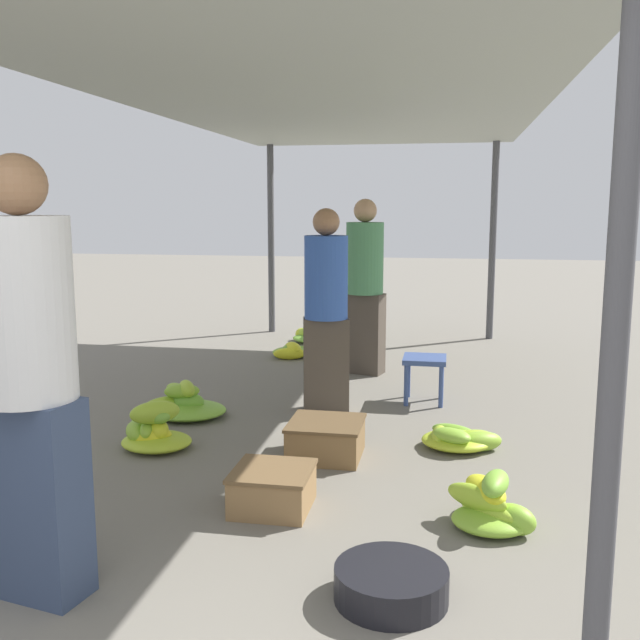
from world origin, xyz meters
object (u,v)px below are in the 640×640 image
Objects in this scene: basin_black at (391,584)px; shopper_walking_far at (326,307)px; stool at (425,365)px; crate_mid at (326,439)px; shopper_walking_mid at (365,284)px; banana_pile_right_0 at (490,507)px; banana_pile_right_1 at (459,439)px; banana_pile_left_2 at (292,351)px; crate_near at (273,489)px; banana_pile_left_1 at (313,336)px; vendor_foreground at (28,375)px; banana_pile_left_0 at (153,431)px; banana_pile_left_3 at (184,405)px.

basin_black is 2.82m from shopper_walking_far.
crate_mid is at bearing -111.97° from stool.
crate_mid is 0.28× the size of shopper_walking_mid.
basin_black is 0.86m from banana_pile_right_0.
banana_pile_right_0 is at bearing -83.30° from banana_pile_right_1.
banana_pile_left_2 is 0.81× the size of banana_pile_right_1.
shopper_walking_far reaches higher than crate_near.
crate_mid is at bearing -73.40° from banana_pile_left_2.
banana_pile_right_0 is (1.77, -4.58, 0.03)m from banana_pile_left_1.
vendor_foreground is at bearing -90.67° from banana_pile_left_1.
basin_black is at bearing -98.57° from banana_pile_right_1.
banana_pile_right_1 is (-0.14, 1.15, -0.04)m from banana_pile_right_0.
stool is 2.33m from crate_near.
stool is 0.24× the size of shopper_walking_far.
vendor_foreground reaches higher than shopper_walking_mid.
basin_black is 1.68m from crate_mid.
shopper_walking_mid reaches higher than shopper_walking_far.
crate_near is at bearing -79.00° from banana_pile_left_2.
shopper_walking_far is (-1.01, 0.72, 0.74)m from banana_pile_right_1.
banana_pile_left_2 is 2.10m from shopper_walking_far.
shopper_walking_mid reaches higher than crate_near.
vendor_foreground is 4.73× the size of stool.
banana_pile_left_0 is at bearing -139.59° from stool.
shopper_walking_mid is (-0.87, 2.01, 0.79)m from banana_pile_right_1.
crate_mid is (0.14, 0.82, 0.01)m from crate_near.
shopper_walking_mid is at bearing 65.29° from banana_pile_left_0.
banana_pile_left_2 is (-1.40, 4.47, -0.00)m from basin_black.
basin_black is at bearing -74.57° from shopper_walking_far.
vendor_foreground is 1.08× the size of shopper_walking_mid.
vendor_foreground is 3.98× the size of banana_pile_left_2.
shopper_walking_far is at bearing 76.33° from vendor_foreground.
banana_pile_right_0 is 3.40m from shopper_walking_mid.
banana_pile_right_1 is (1.70, 2.11, -0.85)m from vendor_foreground.
shopper_walking_far is at bearing 121.50° from banana_pile_right_0.
vendor_foreground is at bearing -152.48° from banana_pile_right_0.
vendor_foreground reaches higher than banana_pile_right_0.
banana_pile_left_0 is 2.24m from banana_pile_right_0.
basin_black is at bearing -81.51° from shopper_walking_mid.
crate_near is (-1.11, 0.02, 0.01)m from banana_pile_right_0.
vendor_foreground is at bearing -82.25° from banana_pile_left_3.
basin_black is 0.30× the size of shopper_walking_far.
banana_pile_right_1 is 0.35× the size of shopper_walking_far.
basin_black is 0.83× the size of banana_pile_left_1.
banana_pile_left_1 is at bearing 89.33° from vendor_foreground.
banana_pile_left_0 reaches higher than banana_pile_left_1.
vendor_foreground reaches higher than banana_pile_left_2.
shopper_walking_far is (1.02, 0.36, 0.72)m from banana_pile_left_3.
stool is 0.77× the size of banana_pile_left_0.
banana_pile_left_0 is 1.10× the size of banana_pile_left_2.
banana_pile_left_3 is at bearing -160.50° from shopper_walking_far.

